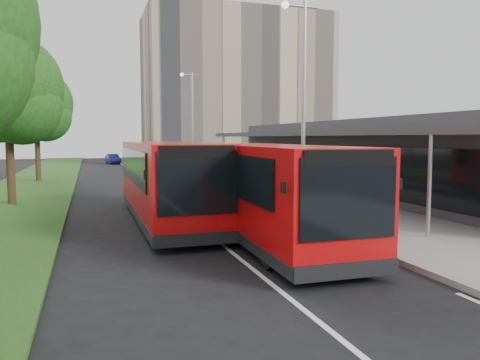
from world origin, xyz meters
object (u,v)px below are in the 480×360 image
Objects in this scene: lamp_post_near at (302,94)px; bollard at (217,173)px; car_far at (113,159)px; tree_mid at (7,95)px; lamp_post_far at (191,117)px; car_near at (139,160)px; bus_main at (264,191)px; tree_far at (36,108)px; bus_second at (167,181)px; litter_bin at (265,184)px.

bollard is (0.67, 14.90, -4.08)m from lamp_post_near.
car_far is at bearing 102.24° from bollard.
tree_mid is 0.97× the size of lamp_post_far.
car_near is at bearing 94.18° from lamp_post_near.
car_far is at bearing 94.11° from bus_main.
lamp_post_far is (11.13, 0.95, -0.39)m from tree_far.
lamp_post_near reaches higher than tree_far.
lamp_post_near is 8.21× the size of bollard.
tree_far reaches higher than bollard.
tree_mid is 2.05× the size of car_near.
bollard is at bearing -87.04° from car_far.
tree_far is at bearing 112.02° from bus_main.
tree_far is 0.77× the size of bus_second.
litter_bin is at bearing -41.19° from tree_far.
lamp_post_near is 35.30m from car_near.
tree_far is at bearing -114.62° from car_far.
litter_bin is at bearing 78.92° from lamp_post_near.
bus_main is 4.53m from bus_second.
tree_far is 23.44m from car_far.
car_far is (-0.04, 40.37, -0.91)m from bus_second.
tree_mid reaches higher than bus_second.
bus_second is at bearing 170.29° from lamp_post_near.
bus_second is (6.12, -18.20, -3.62)m from tree_far.
bus_second is 15.17m from bollard.
tree_far is 10.22× the size of litter_bin.
bus_main is 11.79m from litter_bin.
tree_far is 22.07m from lamp_post_near.
tree_mid is 29.53m from car_near.
lamp_post_far is 0.78× the size of bus_main.
tree_far is at bearing 90.00° from tree_mid.
litter_bin is (6.56, 7.10, -0.95)m from bus_second.
lamp_post_near and lamp_post_far have the same top height.
car_near is (-2.56, 14.97, -4.07)m from lamp_post_far.
tree_far is 0.99× the size of lamp_post_near.
bus_main is (-2.66, -3.01, -3.24)m from lamp_post_near.
bus_second is at bearing -45.34° from tree_mid.
tree_mid reaches higher than bollard.
lamp_post_near is at bearing -9.89° from bus_second.
bus_second is at bearing -132.77° from litter_bin.
bus_second is (6.12, -6.20, -3.52)m from tree_mid.
lamp_post_near reaches higher than bollard.
lamp_post_near is 0.78× the size of bus_second.
tree_mid is at bearing 147.64° from lamp_post_near.
tree_far is 13.28m from bollard.
lamp_post_near is 1.00× the size of lamp_post_far.
car_far is (-2.39, 44.24, -0.89)m from bus_main.
bus_main is 44.32m from car_far.
tree_mid is at bearing 131.10° from bus_main.
lamp_post_near is at bearing -32.36° from tree_mid.
bollard is (-0.89, 6.95, 0.10)m from litter_bin.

